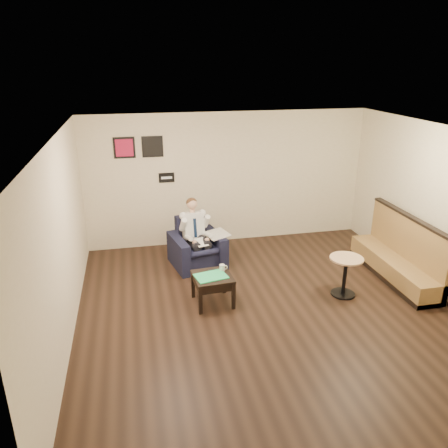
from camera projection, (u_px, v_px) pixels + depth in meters
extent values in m
plane|color=black|center=(268.00, 310.00, 7.03)|extent=(6.00, 6.00, 0.00)
cube|color=#EEE3C3|center=(228.00, 179.00, 9.28)|extent=(6.00, 0.02, 2.80)
cube|color=#EEE3C3|center=(378.00, 352.00, 3.79)|extent=(6.00, 0.02, 2.80)
cube|color=#EEE3C3|center=(62.00, 246.00, 5.95)|extent=(0.02, 6.00, 2.80)
cube|color=#EEE3C3|center=(447.00, 215.00, 7.13)|extent=(0.02, 6.00, 2.80)
cube|color=white|center=(276.00, 135.00, 6.04)|extent=(6.00, 6.00, 0.02)
cube|color=black|center=(167.00, 178.00, 8.98)|extent=(0.32, 0.02, 0.20)
cube|color=#B71640|center=(124.00, 148.00, 8.59)|extent=(0.42, 0.03, 0.42)
cube|color=black|center=(152.00, 147.00, 8.70)|extent=(0.42, 0.03, 0.42)
cube|color=black|center=(197.00, 243.00, 8.43)|extent=(1.11, 1.11, 0.91)
cube|color=white|center=(201.00, 242.00, 8.21)|extent=(0.28, 0.34, 0.01)
cube|color=silver|center=(217.00, 234.00, 8.43)|extent=(0.51, 0.58, 0.01)
cube|color=black|center=(213.00, 289.00, 7.15)|extent=(0.65, 0.65, 0.50)
cube|color=#2AD678|center=(211.00, 276.00, 7.03)|extent=(0.56, 0.45, 0.01)
cylinder|color=white|center=(222.00, 268.00, 7.21)|extent=(0.10, 0.10, 0.11)
cube|color=black|center=(213.00, 270.00, 7.23)|extent=(0.16, 0.09, 0.01)
cube|color=olive|center=(396.00, 248.00, 7.89)|extent=(0.54, 2.27, 1.16)
cylinder|color=tan|center=(345.00, 276.00, 7.37)|extent=(0.65, 0.65, 0.69)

